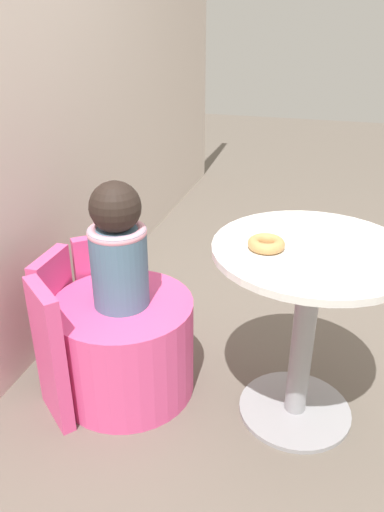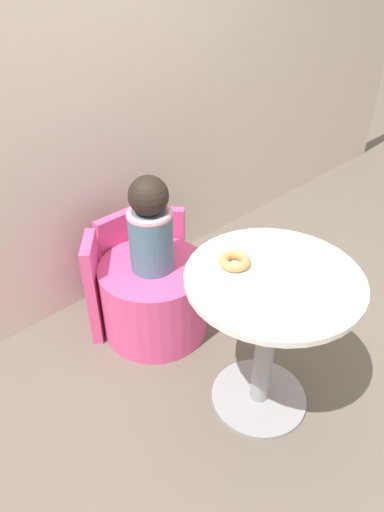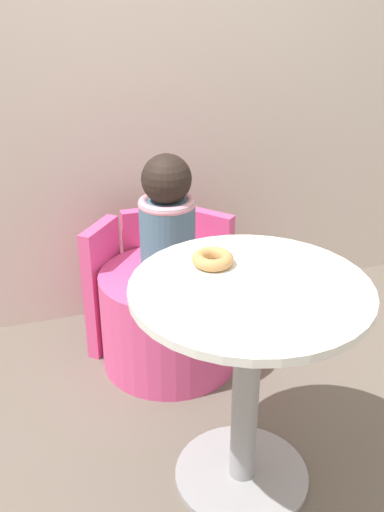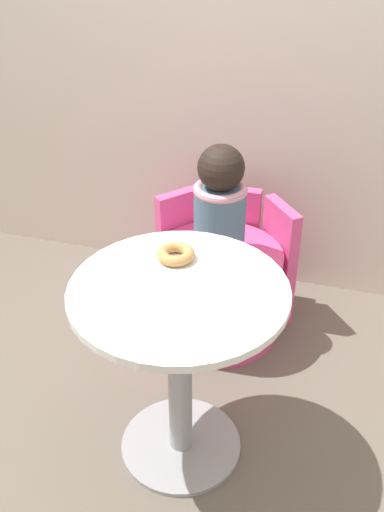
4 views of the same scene
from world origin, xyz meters
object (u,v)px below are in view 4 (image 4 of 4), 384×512
Objects in this scene: child_figure at (220,204)px; donut at (176,254)px; tub_chair at (217,291)px; round_table at (179,342)px.

donut is (-0.01, -0.53, 0.09)m from child_figure.
round_table is at bearing -86.41° from tub_chair.
child_figure is 0.54m from donut.
round_table is at bearing -86.41° from child_figure.
child_figure is at bearing 86.42° from tub_chair.
round_table is 1.29× the size of tub_chair.
child_figure is (0.00, 0.00, 0.43)m from tub_chair.
child_figure is (-0.04, 0.68, 0.14)m from round_table.
donut is at bearing -91.48° from tub_chair.
tub_chair is at bearing -93.58° from child_figure.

